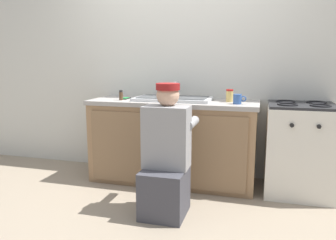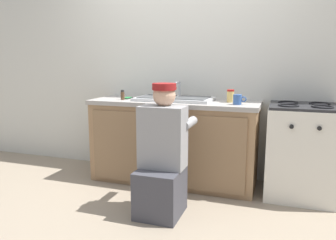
{
  "view_description": "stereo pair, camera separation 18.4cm",
  "coord_description": "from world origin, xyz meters",
  "px_view_note": "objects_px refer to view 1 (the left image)",
  "views": [
    {
      "loc": [
        0.88,
        -3.01,
        1.28
      ],
      "look_at": [
        0.0,
        0.1,
        0.7
      ],
      "focal_mm": 35.0,
      "sensor_mm": 36.0,
      "label": 1
    },
    {
      "loc": [
        1.05,
        -2.95,
        1.28
      ],
      "look_at": [
        0.0,
        0.1,
        0.7
      ],
      "focal_mm": 35.0,
      "sensor_mm": 36.0,
      "label": 2
    }
  ],
  "objects_px": {
    "stove_range": "(299,149)",
    "condiment_jar": "(230,96)",
    "sink_double_basin": "(173,99)",
    "spice_bottle_pepper": "(121,95)",
    "cell_phone": "(125,98)",
    "coffee_mug": "(238,99)",
    "plumber_person": "(166,161)"
  },
  "relations": [
    {
      "from": "stove_range",
      "to": "condiment_jar",
      "type": "bearing_deg",
      "value": 177.71
    },
    {
      "from": "sink_double_basin",
      "to": "spice_bottle_pepper",
      "type": "xyz_separation_m",
      "value": [
        -0.54,
        -0.13,
        0.03
      ]
    },
    {
      "from": "cell_phone",
      "to": "spice_bottle_pepper",
      "type": "relative_size",
      "value": 1.33
    },
    {
      "from": "stove_range",
      "to": "coffee_mug",
      "type": "xyz_separation_m",
      "value": [
        -0.6,
        -0.12,
        0.48
      ]
    },
    {
      "from": "stove_range",
      "to": "plumber_person",
      "type": "bearing_deg",
      "value": -145.51
    },
    {
      "from": "stove_range",
      "to": "coffee_mug",
      "type": "height_order",
      "value": "coffee_mug"
    },
    {
      "from": "sink_double_basin",
      "to": "spice_bottle_pepper",
      "type": "relative_size",
      "value": 7.62
    },
    {
      "from": "spice_bottle_pepper",
      "to": "condiment_jar",
      "type": "distance_m",
      "value": 1.13
    },
    {
      "from": "stove_range",
      "to": "spice_bottle_pepper",
      "type": "height_order",
      "value": "spice_bottle_pepper"
    },
    {
      "from": "plumber_person",
      "to": "condiment_jar",
      "type": "distance_m",
      "value": 1.03
    },
    {
      "from": "plumber_person",
      "to": "spice_bottle_pepper",
      "type": "relative_size",
      "value": 10.52
    },
    {
      "from": "cell_phone",
      "to": "condiment_jar",
      "type": "xyz_separation_m",
      "value": [
        1.12,
        0.04,
        0.06
      ]
    },
    {
      "from": "sink_double_basin",
      "to": "plumber_person",
      "type": "xyz_separation_m",
      "value": [
        0.14,
        -0.77,
        -0.44
      ]
    },
    {
      "from": "condiment_jar",
      "to": "plumber_person",
      "type": "bearing_deg",
      "value": -118.72
    },
    {
      "from": "spice_bottle_pepper",
      "to": "coffee_mug",
      "type": "bearing_deg",
      "value": 0.28
    },
    {
      "from": "stove_range",
      "to": "spice_bottle_pepper",
      "type": "relative_size",
      "value": 8.55
    },
    {
      "from": "stove_range",
      "to": "cell_phone",
      "type": "height_order",
      "value": "stove_range"
    },
    {
      "from": "coffee_mug",
      "to": "condiment_jar",
      "type": "height_order",
      "value": "condiment_jar"
    },
    {
      "from": "sink_double_basin",
      "to": "stove_range",
      "type": "distance_m",
      "value": 1.35
    },
    {
      "from": "cell_phone",
      "to": "condiment_jar",
      "type": "bearing_deg",
      "value": 1.94
    },
    {
      "from": "plumber_person",
      "to": "coffee_mug",
      "type": "bearing_deg",
      "value": 50.84
    },
    {
      "from": "sink_double_basin",
      "to": "condiment_jar",
      "type": "relative_size",
      "value": 6.25
    },
    {
      "from": "sink_double_basin",
      "to": "plumber_person",
      "type": "distance_m",
      "value": 0.9
    },
    {
      "from": "plumber_person",
      "to": "cell_phone",
      "type": "bearing_deg",
      "value": 131.8
    },
    {
      "from": "coffee_mug",
      "to": "cell_phone",
      "type": "bearing_deg",
      "value": 174.68
    },
    {
      "from": "plumber_person",
      "to": "cell_phone",
      "type": "height_order",
      "value": "plumber_person"
    },
    {
      "from": "sink_double_basin",
      "to": "spice_bottle_pepper",
      "type": "height_order",
      "value": "sink_double_basin"
    },
    {
      "from": "spice_bottle_pepper",
      "to": "condiment_jar",
      "type": "xyz_separation_m",
      "value": [
        1.12,
        0.16,
        0.01
      ]
    },
    {
      "from": "spice_bottle_pepper",
      "to": "condiment_jar",
      "type": "relative_size",
      "value": 0.82
    },
    {
      "from": "sink_double_basin",
      "to": "cell_phone",
      "type": "xyz_separation_m",
      "value": [
        -0.54,
        -0.01,
        -0.01
      ]
    },
    {
      "from": "sink_double_basin",
      "to": "stove_range",
      "type": "relative_size",
      "value": 0.89
    },
    {
      "from": "sink_double_basin",
      "to": "plumber_person",
      "type": "relative_size",
      "value": 0.72
    }
  ]
}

